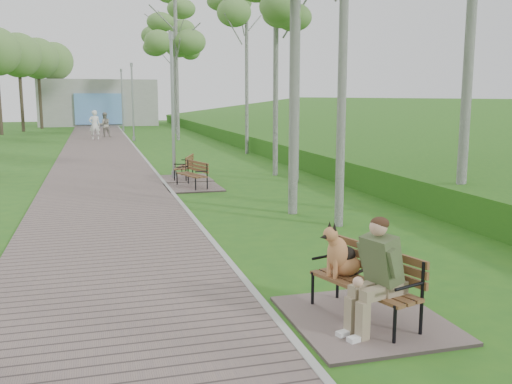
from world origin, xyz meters
The scene contains 16 objects.
walkway centered at (-1.75, 21.50, 0.02)m, with size 3.50×67.00×0.04m, color #6C5A57.
kerb centered at (0.00, 21.50, 0.03)m, with size 0.10×67.00×0.05m, color #999993.
embankment centered at (12.00, 20.00, 0.00)m, with size 14.00×70.00×1.60m, color #39711C.
building_north centered at (-1.50, 50.97, 1.99)m, with size 10.00×5.20×4.00m.
bench_main centered at (0.93, 3.44, 0.43)m, with size 1.75×1.95×1.53m.
bench_second centered at (0.72, 15.56, 0.17)m, with size 1.54×1.71×0.95m.
bench_third centered at (0.66, 13.70, 0.17)m, with size 1.55×1.72×0.95m.
lamp_post_second centered at (0.42, 15.64, 2.12)m, with size 0.18×0.18×4.53m.
lamp_post_third centered at (0.25, 31.73, 2.09)m, with size 0.17×0.17×4.47m.
lamp_post_far centered at (0.12, 41.42, 2.13)m, with size 0.18×0.18×4.56m.
pedestrian_near centered at (-1.93, 33.08, 0.88)m, with size 0.64×0.42×1.77m, color white.
pedestrian_far centered at (-1.33, 35.13, 0.79)m, with size 0.77×0.60×1.57m, color gray.
birch_far_a centered at (4.71, 22.81, 6.41)m, with size 2.57×2.57×8.17m.
birch_far_b centered at (2.82, 31.63, 6.54)m, with size 2.80×2.80×8.33m.
birch_far_c centered at (3.52, 37.35, 8.07)m, with size 2.78×2.78×10.28m.
birch_distant_b centered at (4.24, 43.22, 7.59)m, with size 2.97×2.97×9.67m.
Camera 1 is at (-1.95, -2.27, 2.61)m, focal length 40.00 mm.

